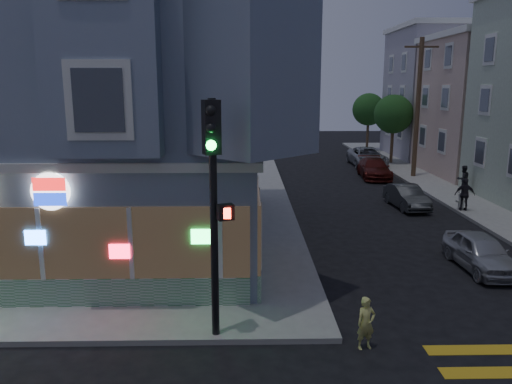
{
  "coord_description": "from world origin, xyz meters",
  "views": [
    {
      "loc": [
        0.7,
        -8.94,
        6.08
      ],
      "look_at": [
        1.03,
        7.07,
        2.68
      ],
      "focal_mm": 35.0,
      "sensor_mm": 36.0,
      "label": 1
    }
  ],
  "objects_px": {
    "parked_car_a": "(481,252)",
    "parked_car_d": "(367,157)",
    "traffic_signal": "(214,181)",
    "parked_car_c": "(374,168)",
    "running_child": "(366,323)",
    "street_tree_far": "(369,110)",
    "fire_hydrant": "(461,200)",
    "utility_pole": "(418,106)",
    "parked_car_b": "(406,197)",
    "pedestrian_a": "(463,179)",
    "street_tree_near": "(393,114)",
    "pedestrian_b": "(465,194)"
  },
  "relations": [
    {
      "from": "parked_car_a",
      "to": "parked_car_d",
      "type": "bearing_deg",
      "value": 84.56
    },
    {
      "from": "traffic_signal",
      "to": "parked_car_c",
      "type": "bearing_deg",
      "value": 46.51
    },
    {
      "from": "running_child",
      "to": "parked_car_d",
      "type": "bearing_deg",
      "value": 60.16
    },
    {
      "from": "street_tree_far",
      "to": "fire_hydrant",
      "type": "distance_m",
      "value": 23.49
    },
    {
      "from": "utility_pole",
      "to": "fire_hydrant",
      "type": "distance_m",
      "value": 10.16
    },
    {
      "from": "utility_pole",
      "to": "street_tree_far",
      "type": "height_order",
      "value": "utility_pole"
    },
    {
      "from": "parked_car_a",
      "to": "parked_car_b",
      "type": "relative_size",
      "value": 1.01
    },
    {
      "from": "utility_pole",
      "to": "parked_car_c",
      "type": "xyz_separation_m",
      "value": [
        -2.67,
        0.02,
        -4.14
      ]
    },
    {
      "from": "fire_hydrant",
      "to": "parked_car_c",
      "type": "bearing_deg",
      "value": 102.02
    },
    {
      "from": "parked_car_d",
      "to": "traffic_signal",
      "type": "distance_m",
      "value": 29.09
    },
    {
      "from": "pedestrian_a",
      "to": "parked_car_c",
      "type": "distance_m",
      "value": 6.59
    },
    {
      "from": "street_tree_near",
      "to": "pedestrian_a",
      "type": "relative_size",
      "value": 3.41
    },
    {
      "from": "utility_pole",
      "to": "street_tree_near",
      "type": "xyz_separation_m",
      "value": [
        0.2,
        6.0,
        -0.86
      ]
    },
    {
      "from": "pedestrian_b",
      "to": "parked_car_a",
      "type": "xyz_separation_m",
      "value": [
        -2.7,
        -7.53,
        -0.34
      ]
    },
    {
      "from": "pedestrian_b",
      "to": "parked_car_d",
      "type": "distance_m",
      "value": 14.84
    },
    {
      "from": "pedestrian_b",
      "to": "parked_car_d",
      "type": "xyz_separation_m",
      "value": [
        -1.19,
        14.79,
        -0.23
      ]
    },
    {
      "from": "parked_car_b",
      "to": "parked_car_a",
      "type": "bearing_deg",
      "value": -96.39
    },
    {
      "from": "utility_pole",
      "to": "traffic_signal",
      "type": "xyz_separation_m",
      "value": [
        -12.03,
        -21.84,
        -0.81
      ]
    },
    {
      "from": "pedestrian_b",
      "to": "parked_car_a",
      "type": "height_order",
      "value": "pedestrian_b"
    },
    {
      "from": "street_tree_near",
      "to": "parked_car_a",
      "type": "xyz_separation_m",
      "value": [
        -3.6,
        -23.1,
        -3.33
      ]
    },
    {
      "from": "street_tree_near",
      "to": "parked_car_d",
      "type": "relative_size",
      "value": 1.02
    },
    {
      "from": "parked_car_b",
      "to": "parked_car_d",
      "type": "bearing_deg",
      "value": 79.97
    },
    {
      "from": "utility_pole",
      "to": "street_tree_far",
      "type": "relative_size",
      "value": 1.7
    },
    {
      "from": "pedestrian_b",
      "to": "running_child",
      "type": "bearing_deg",
      "value": 68.09
    },
    {
      "from": "street_tree_far",
      "to": "running_child",
      "type": "height_order",
      "value": "street_tree_far"
    },
    {
      "from": "pedestrian_a",
      "to": "pedestrian_b",
      "type": "relative_size",
      "value": 0.98
    },
    {
      "from": "parked_car_b",
      "to": "parked_car_d",
      "type": "height_order",
      "value": "parked_car_d"
    },
    {
      "from": "parked_car_c",
      "to": "parked_car_b",
      "type": "bearing_deg",
      "value": -89.36
    },
    {
      "from": "parked_car_a",
      "to": "fire_hydrant",
      "type": "xyz_separation_m",
      "value": [
        2.7,
        7.87,
        -0.0
      ]
    },
    {
      "from": "street_tree_near",
      "to": "running_child",
      "type": "relative_size",
      "value": 4.15
    },
    {
      "from": "parked_car_b",
      "to": "parked_car_c",
      "type": "height_order",
      "value": "parked_car_c"
    },
    {
      "from": "street_tree_near",
      "to": "parked_car_b",
      "type": "bearing_deg",
      "value": -103.09
    },
    {
      "from": "pedestrian_b",
      "to": "parked_car_c",
      "type": "height_order",
      "value": "pedestrian_b"
    },
    {
      "from": "running_child",
      "to": "street_tree_near",
      "type": "bearing_deg",
      "value": 56.56
    },
    {
      "from": "street_tree_far",
      "to": "fire_hydrant",
      "type": "xyz_separation_m",
      "value": [
        -0.9,
        -23.23,
        -3.33
      ]
    },
    {
      "from": "parked_car_d",
      "to": "fire_hydrant",
      "type": "relative_size",
      "value": 5.95
    },
    {
      "from": "parked_car_a",
      "to": "traffic_signal",
      "type": "xyz_separation_m",
      "value": [
        -8.63,
        -4.74,
        3.38
      ]
    },
    {
      "from": "utility_pole",
      "to": "pedestrian_a",
      "type": "xyz_separation_m",
      "value": [
        1.0,
        -5.44,
        -3.87
      ]
    },
    {
      "from": "pedestrian_b",
      "to": "traffic_signal",
      "type": "height_order",
      "value": "traffic_signal"
    },
    {
      "from": "pedestrian_a",
      "to": "utility_pole",
      "type": "bearing_deg",
      "value": -91.21
    },
    {
      "from": "pedestrian_a",
      "to": "parked_car_c",
      "type": "xyz_separation_m",
      "value": [
        -3.67,
        5.46,
        -0.27
      ]
    },
    {
      "from": "parked_car_c",
      "to": "fire_hydrant",
      "type": "distance_m",
      "value": 9.46
    },
    {
      "from": "pedestrian_b",
      "to": "parked_car_b",
      "type": "bearing_deg",
      "value": -15.54
    },
    {
      "from": "running_child",
      "to": "fire_hydrant",
      "type": "bearing_deg",
      "value": 42.68
    },
    {
      "from": "parked_car_b",
      "to": "parked_car_d",
      "type": "xyz_separation_m",
      "value": [
        1.26,
        13.63,
        0.13
      ]
    },
    {
      "from": "street_tree_near",
      "to": "running_child",
      "type": "xyz_separation_m",
      "value": [
        -8.7,
        -28.2,
        -3.3
      ]
    },
    {
      "from": "pedestrian_b",
      "to": "parked_car_c",
      "type": "distance_m",
      "value": 9.79
    },
    {
      "from": "running_child",
      "to": "parked_car_b",
      "type": "xyz_separation_m",
      "value": [
        5.35,
        13.79,
        -0.05
      ]
    },
    {
      "from": "parked_car_a",
      "to": "parked_car_c",
      "type": "bearing_deg",
      "value": 85.99
    },
    {
      "from": "utility_pole",
      "to": "parked_car_b",
      "type": "relative_size",
      "value": 2.53
    }
  ]
}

